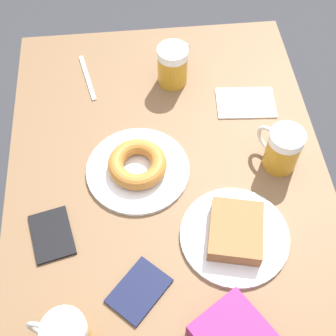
{
  "coord_description": "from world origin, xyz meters",
  "views": [
    {
      "loc": [
        0.06,
        0.63,
        1.73
      ],
      "look_at": [
        0.0,
        0.0,
        0.79
      ],
      "focal_mm": 50.0,
      "sensor_mm": 36.0,
      "label": 1
    }
  ],
  "objects_px": {
    "napkin_folded": "(246,103)",
    "beer_mug_right": "(173,65)",
    "passport_near_edge": "(52,235)",
    "beer_mug_center": "(283,150)",
    "passport_far_edge": "(139,291)",
    "plate_with_donut": "(138,167)",
    "plate_with_cake": "(235,233)",
    "beer_mug_left": "(67,336)",
    "fork": "(87,77)"
  },
  "relations": [
    {
      "from": "plate_with_cake",
      "to": "napkin_folded",
      "type": "height_order",
      "value": "plate_with_cake"
    },
    {
      "from": "plate_with_donut",
      "to": "beer_mug_right",
      "type": "height_order",
      "value": "beer_mug_right"
    },
    {
      "from": "beer_mug_center",
      "to": "fork",
      "type": "distance_m",
      "value": 0.59
    },
    {
      "from": "passport_near_edge",
      "to": "beer_mug_center",
      "type": "bearing_deg",
      "value": -165.68
    },
    {
      "from": "napkin_folded",
      "to": "beer_mug_right",
      "type": "bearing_deg",
      "value": -29.76
    },
    {
      "from": "passport_far_edge",
      "to": "passport_near_edge",
      "type": "bearing_deg",
      "value": -38.53
    },
    {
      "from": "beer_mug_right",
      "to": "passport_far_edge",
      "type": "bearing_deg",
      "value": 77.25
    },
    {
      "from": "beer_mug_right",
      "to": "passport_far_edge",
      "type": "distance_m",
      "value": 0.62
    },
    {
      "from": "plate_with_donut",
      "to": "plate_with_cake",
      "type": "bearing_deg",
      "value": 135.58
    },
    {
      "from": "plate_with_donut",
      "to": "beer_mug_left",
      "type": "bearing_deg",
      "value": 68.5
    },
    {
      "from": "fork",
      "to": "passport_near_edge",
      "type": "distance_m",
      "value": 0.5
    },
    {
      "from": "passport_far_edge",
      "to": "napkin_folded",
      "type": "bearing_deg",
      "value": -123.22
    },
    {
      "from": "plate_with_cake",
      "to": "beer_mug_right",
      "type": "xyz_separation_m",
      "value": [
        0.09,
        -0.5,
        0.04
      ]
    },
    {
      "from": "beer_mug_right",
      "to": "napkin_folded",
      "type": "distance_m",
      "value": 0.23
    },
    {
      "from": "plate_with_cake",
      "to": "plate_with_donut",
      "type": "height_order",
      "value": "same"
    },
    {
      "from": "beer_mug_left",
      "to": "passport_far_edge",
      "type": "height_order",
      "value": "beer_mug_left"
    },
    {
      "from": "fork",
      "to": "passport_far_edge",
      "type": "bearing_deg",
      "value": 99.39
    },
    {
      "from": "napkin_folded",
      "to": "beer_mug_center",
      "type": "bearing_deg",
      "value": 101.44
    },
    {
      "from": "passport_near_edge",
      "to": "passport_far_edge",
      "type": "xyz_separation_m",
      "value": [
        -0.19,
        0.15,
        0.0
      ]
    },
    {
      "from": "beer_mug_left",
      "to": "passport_far_edge",
      "type": "distance_m",
      "value": 0.18
    },
    {
      "from": "beer_mug_center",
      "to": "beer_mug_right",
      "type": "distance_m",
      "value": 0.39
    },
    {
      "from": "beer_mug_center",
      "to": "napkin_folded",
      "type": "xyz_separation_m",
      "value": [
        0.04,
        -0.21,
        -0.06
      ]
    },
    {
      "from": "napkin_folded",
      "to": "plate_with_donut",
      "type": "bearing_deg",
      "value": 31.95
    },
    {
      "from": "beer_mug_left",
      "to": "beer_mug_right",
      "type": "relative_size",
      "value": 1.06
    },
    {
      "from": "beer_mug_left",
      "to": "fork",
      "type": "height_order",
      "value": "beer_mug_left"
    },
    {
      "from": "plate_with_cake",
      "to": "passport_far_edge",
      "type": "distance_m",
      "value": 0.25
    },
    {
      "from": "beer_mug_right",
      "to": "fork",
      "type": "relative_size",
      "value": 0.65
    },
    {
      "from": "plate_with_cake",
      "to": "passport_near_edge",
      "type": "height_order",
      "value": "plate_with_cake"
    },
    {
      "from": "beer_mug_right",
      "to": "passport_far_edge",
      "type": "relative_size",
      "value": 0.77
    },
    {
      "from": "beer_mug_right",
      "to": "plate_with_donut",
      "type": "bearing_deg",
      "value": 68.3
    },
    {
      "from": "beer_mug_center",
      "to": "beer_mug_right",
      "type": "bearing_deg",
      "value": -53.74
    },
    {
      "from": "plate_with_cake",
      "to": "passport_near_edge",
      "type": "xyz_separation_m",
      "value": [
        0.41,
        -0.05,
        -0.01
      ]
    },
    {
      "from": "plate_with_cake",
      "to": "beer_mug_left",
      "type": "bearing_deg",
      "value": 28.68
    },
    {
      "from": "beer_mug_right",
      "to": "passport_near_edge",
      "type": "distance_m",
      "value": 0.56
    },
    {
      "from": "fork",
      "to": "passport_near_edge",
      "type": "relative_size",
      "value": 1.26
    },
    {
      "from": "beer_mug_left",
      "to": "fork",
      "type": "xyz_separation_m",
      "value": [
        -0.03,
        -0.73,
        -0.06
      ]
    },
    {
      "from": "plate_with_cake",
      "to": "plate_with_donut",
      "type": "distance_m",
      "value": 0.29
    },
    {
      "from": "plate_with_donut",
      "to": "passport_near_edge",
      "type": "xyz_separation_m",
      "value": [
        0.21,
        0.16,
        -0.02
      ]
    },
    {
      "from": "passport_near_edge",
      "to": "beer_mug_right",
      "type": "bearing_deg",
      "value": -125.45
    },
    {
      "from": "beer_mug_left",
      "to": "beer_mug_right",
      "type": "distance_m",
      "value": 0.75
    },
    {
      "from": "napkin_folded",
      "to": "fork",
      "type": "xyz_separation_m",
      "value": [
        0.43,
        -0.14,
        -0.0
      ]
    },
    {
      "from": "beer_mug_right",
      "to": "plate_with_cake",
      "type": "bearing_deg",
      "value": 99.7
    },
    {
      "from": "beer_mug_center",
      "to": "passport_near_edge",
      "type": "xyz_separation_m",
      "value": [
        0.56,
        0.14,
        -0.06
      ]
    },
    {
      "from": "plate_with_cake",
      "to": "fork",
      "type": "distance_m",
      "value": 0.63
    },
    {
      "from": "plate_with_donut",
      "to": "beer_mug_right",
      "type": "relative_size",
      "value": 2.19
    },
    {
      "from": "beer_mug_center",
      "to": "passport_far_edge",
      "type": "bearing_deg",
      "value": 38.38
    },
    {
      "from": "fork",
      "to": "napkin_folded",
      "type": "bearing_deg",
      "value": 161.91
    },
    {
      "from": "plate_with_donut",
      "to": "napkin_folded",
      "type": "distance_m",
      "value": 0.36
    },
    {
      "from": "beer_mug_right",
      "to": "passport_near_edge",
      "type": "relative_size",
      "value": 0.82
    },
    {
      "from": "plate_with_donut",
      "to": "napkin_folded",
      "type": "xyz_separation_m",
      "value": [
        -0.31,
        -0.19,
        -0.02
      ]
    }
  ]
}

